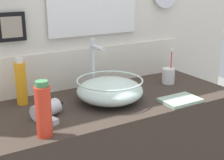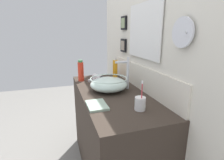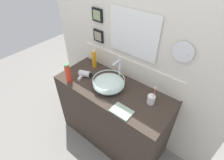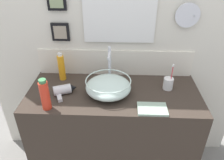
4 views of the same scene
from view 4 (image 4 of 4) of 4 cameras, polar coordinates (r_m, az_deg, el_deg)
vanity_counter at (r=1.85m, az=0.34°, el=-13.72°), size 1.25×0.53×0.83m
back_panel at (r=1.70m, az=0.82°, el=11.97°), size 2.13×0.10×2.32m
glass_bowl_sink at (r=1.53m, az=-0.97°, el=-1.70°), size 0.32×0.32×0.11m
faucet at (r=1.62m, az=-0.66°, el=4.54°), size 0.02×0.13×0.28m
hair_drier at (r=1.58m, az=-12.37°, el=-2.55°), size 0.18×0.17×0.07m
toothbrush_cup at (r=1.65m, az=14.47°, el=-0.85°), size 0.07×0.07×0.20m
spray_bottle at (r=1.43m, az=-17.12°, el=-3.73°), size 0.06×0.06×0.22m
shampoo_bottle at (r=1.73m, az=-13.05°, el=3.28°), size 0.05×0.05×0.22m
hand_towel at (r=1.44m, az=10.48°, el=-7.47°), size 0.19×0.13×0.02m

